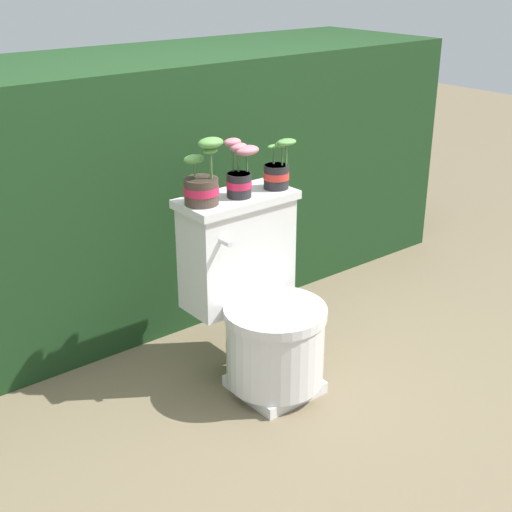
% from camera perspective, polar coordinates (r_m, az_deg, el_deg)
% --- Properties ---
extents(ground_plane, '(12.00, 12.00, 0.00)m').
position_cam_1_polar(ground_plane, '(2.71, 0.59, -10.49)').
color(ground_plane, '#75664C').
extents(hedge_backdrop, '(3.24, 0.81, 1.11)m').
position_cam_1_polar(hedge_backdrop, '(3.21, -10.42, 5.54)').
color(hedge_backdrop, '#193819').
rests_on(hedge_backdrop, ground).
extents(toilet, '(0.43, 0.51, 0.70)m').
position_cam_1_polar(toilet, '(2.61, 0.17, -3.80)').
color(toilet, silver).
rests_on(toilet, ground).
extents(potted_plant_left, '(0.13, 0.12, 0.23)m').
position_cam_1_polar(potted_plant_left, '(2.44, -4.34, 5.86)').
color(potted_plant_left, '#47382D').
rests_on(potted_plant_left, toilet).
extents(potted_plant_midleft, '(0.13, 0.11, 0.20)m').
position_cam_1_polar(potted_plant_midleft, '(2.52, -1.31, 6.67)').
color(potted_plant_midleft, '#262628').
rests_on(potted_plant_midleft, toilet).
extents(potted_plant_middle, '(0.10, 0.11, 0.19)m').
position_cam_1_polar(potted_plant_middle, '(2.61, 1.71, 6.83)').
color(potted_plant_middle, '#262628').
rests_on(potted_plant_middle, toilet).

